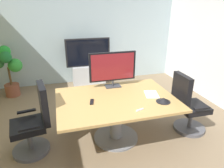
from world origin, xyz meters
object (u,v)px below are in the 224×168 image
tv_monitor (113,68)px  potted_plant (9,69)px  office_chair_right (188,108)px  remote_control (92,102)px  conference_table (116,108)px  wall_display_unit (89,69)px  office_chair_left (34,125)px  conference_phone (163,100)px

tv_monitor → potted_plant: tv_monitor is taller
office_chair_right → remote_control: 1.72m
conference_table → tv_monitor: 0.74m
wall_display_unit → remote_control: 2.67m
tv_monitor → potted_plant: bearing=138.5°
conference_table → remote_control: remote_control is taller
office_chair_right → remote_control: (-1.68, 0.08, 0.31)m
wall_display_unit → potted_plant: bearing=-172.3°
conference_table → office_chair_left: 1.29m
conference_table → tv_monitor: size_ratio=2.23×
tv_monitor → office_chair_left: bearing=-161.5°
office_chair_right → remote_control: size_ratio=6.41×
tv_monitor → wall_display_unit: 2.20m
tv_monitor → remote_control: tv_monitor is taller
potted_plant → conference_phone: (2.65, -2.63, 0.08)m
potted_plant → conference_phone: bearing=-44.8°
tv_monitor → conference_phone: bearing=-54.1°
tv_monitor → remote_control: size_ratio=4.94×
office_chair_right → wall_display_unit: bearing=27.2°
office_chair_left → tv_monitor: tv_monitor is taller
office_chair_left → tv_monitor: 1.58m
conference_table → wall_display_unit: wall_display_unit is taller
office_chair_left → potted_plant: potted_plant is taller
conference_table → conference_phone: (0.67, -0.31, 0.21)m
wall_display_unit → potted_plant: wall_display_unit is taller
office_chair_right → tv_monitor: size_ratio=1.30×
wall_display_unit → potted_plant: 1.99m
wall_display_unit → conference_table: bearing=-89.3°
potted_plant → remote_control: (1.58, -2.36, 0.06)m
office_chair_left → conference_table: bearing=78.7°
conference_table → office_chair_left: size_ratio=1.72×
conference_phone → remote_control: bearing=165.4°
wall_display_unit → conference_phone: wall_display_unit is taller
tv_monitor → conference_table: bearing=-99.2°
potted_plant → conference_phone: size_ratio=5.65×
office_chair_right → conference_phone: bearing=108.7°
office_chair_right → wall_display_unit: (-1.32, 2.71, -0.01)m
office_chair_left → tv_monitor: size_ratio=1.30×
potted_plant → tv_monitor: bearing=-41.5°
tv_monitor → wall_display_unit: bearing=93.1°
office_chair_right → remote_control: bearing=88.4°
remote_control → office_chair_left: bearing=-171.4°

